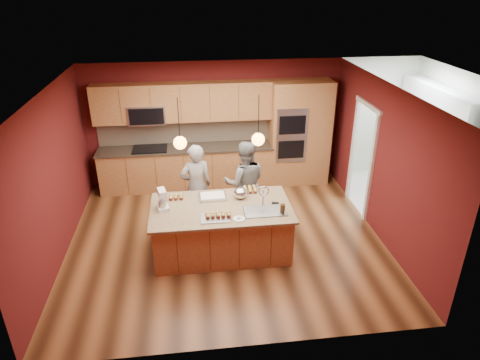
{
  "coord_description": "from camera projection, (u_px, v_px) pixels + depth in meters",
  "views": [
    {
      "loc": [
        -0.56,
        -6.47,
        4.29
      ],
      "look_at": [
        0.24,
        -0.1,
        1.2
      ],
      "focal_mm": 32.0,
      "sensor_mm": 36.0,
      "label": 1
    }
  ],
  "objects": [
    {
      "name": "cupcakes_left",
      "position": [
        176.0,
        197.0,
        7.25
      ],
      "size": [
        0.25,
        0.17,
        0.08
      ],
      "primitive_type": null,
      "color": "gold",
      "rests_on": "island"
    },
    {
      "name": "laundry_room",
      "position": [
        438.0,
        106.0,
        8.42
      ],
      "size": [
        2.6,
        2.7,
        2.7
      ],
      "color": "beige",
      "rests_on": "ground"
    },
    {
      "name": "cooling_rack",
      "position": [
        215.0,
        218.0,
        6.68
      ],
      "size": [
        0.45,
        0.32,
        0.02
      ],
      "primitive_type": "cube",
      "rotation": [
        0.0,
        0.0,
        -0.01
      ],
      "color": "#A6A8AD",
      "rests_on": "island"
    },
    {
      "name": "pendant_right",
      "position": [
        258.0,
        139.0,
        6.58
      ],
      "size": [
        0.2,
        0.2,
        0.8
      ],
      "color": "black",
      "rests_on": "ceiling"
    },
    {
      "name": "oven_column",
      "position": [
        299.0,
        133.0,
        9.38
      ],
      "size": [
        1.3,
        0.62,
        2.3
      ],
      "color": "brown",
      "rests_on": "floor"
    },
    {
      "name": "person_left",
      "position": [
        196.0,
        186.0,
        7.79
      ],
      "size": [
        0.66,
        0.51,
        1.62
      ],
      "primitive_type": "imported",
      "rotation": [
        0.0,
        0.0,
        3.38
      ],
      "color": "black",
      "rests_on": "floor"
    },
    {
      "name": "person_right",
      "position": [
        245.0,
        183.0,
        7.89
      ],
      "size": [
        0.83,
        0.66,
        1.64
      ],
      "primitive_type": "imported",
      "rotation": [
        0.0,
        0.0,
        3.09
      ],
      "color": "slate",
      "rests_on": "floor"
    },
    {
      "name": "mixing_bowl",
      "position": [
        240.0,
        193.0,
        7.26
      ],
      "size": [
        0.23,
        0.23,
        0.2
      ],
      "primitive_type": "ellipsoid",
      "color": "silver",
      "rests_on": "island"
    },
    {
      "name": "cupcakes_right",
      "position": [
        250.0,
        189.0,
        7.51
      ],
      "size": [
        0.25,
        0.25,
        0.08
      ],
      "primitive_type": null,
      "color": "gold",
      "rests_on": "island"
    },
    {
      "name": "tumbler",
      "position": [
        282.0,
        209.0,
        6.8
      ],
      "size": [
        0.08,
        0.08,
        0.16
      ],
      "primitive_type": "cylinder",
      "color": "#312111",
      "rests_on": "island"
    },
    {
      "name": "phone",
      "position": [
        275.0,
        203.0,
        7.12
      ],
      "size": [
        0.13,
        0.09,
        0.01
      ],
      "primitive_type": "cube",
      "rotation": [
        0.0,
        0.0,
        -0.18
      ],
      "color": "black",
      "rests_on": "island"
    },
    {
      "name": "stand_mixer",
      "position": [
        162.0,
        201.0,
        6.91
      ],
      "size": [
        0.23,
        0.28,
        0.34
      ],
      "rotation": [
        0.0,
        0.0,
        0.23
      ],
      "color": "white",
      "rests_on": "island"
    },
    {
      "name": "island",
      "position": [
        222.0,
        228.0,
        7.19
      ],
      "size": [
        2.31,
        1.29,
        1.23
      ],
      "color": "brown",
      "rests_on": "floor"
    },
    {
      "name": "sheet_cake",
      "position": [
        213.0,
        196.0,
        7.3
      ],
      "size": [
        0.48,
        0.36,
        0.05
      ],
      "rotation": [
        0.0,
        0.0,
        0.03
      ],
      "color": "#B8BABF",
      "rests_on": "island"
    },
    {
      "name": "doorway_trim",
      "position": [
        361.0,
        160.0,
        8.27
      ],
      "size": [
        0.08,
        1.11,
        2.2
      ],
      "primitive_type": null,
      "color": "silver",
      "rests_on": "wall_right"
    },
    {
      "name": "wall_front",
      "position": [
        245.0,
        260.0,
        4.88
      ],
      "size": [
        5.5,
        0.0,
        5.5
      ],
      "primitive_type": "plane",
      "rotation": [
        -1.57,
        0.0,
        0.0
      ],
      "color": "#551415",
      "rests_on": "ground"
    },
    {
      "name": "wall_left",
      "position": [
        53.0,
        179.0,
        6.81
      ],
      "size": [
        0.0,
        5.0,
        5.0
      ],
      "primitive_type": "plane",
      "rotation": [
        1.57,
        0.0,
        1.57
      ],
      "color": "#551415",
      "rests_on": "ground"
    },
    {
      "name": "floor",
      "position": [
        226.0,
        238.0,
        7.71
      ],
      "size": [
        5.5,
        5.5,
        0.0
      ],
      "primitive_type": "plane",
      "color": "#3E2311",
      "rests_on": "ground"
    },
    {
      "name": "ceiling",
      "position": [
        223.0,
        90.0,
        6.53
      ],
      "size": [
        5.5,
        5.5,
        0.0
      ],
      "primitive_type": "plane",
      "rotation": [
        3.14,
        0.0,
        0.0
      ],
      "color": "white",
      "rests_on": "ground"
    },
    {
      "name": "cupcakes_rack",
      "position": [
        218.0,
        215.0,
        6.68
      ],
      "size": [
        0.42,
        0.17,
        0.08
      ],
      "primitive_type": null,
      "color": "gold",
      "rests_on": "island"
    },
    {
      "name": "dryer",
      "position": [
        409.0,
        165.0,
        9.41
      ],
      "size": [
        0.71,
        0.72,
        1.02
      ],
      "primitive_type": "cube",
      "rotation": [
        0.0,
        0.0,
        0.12
      ],
      "color": "white",
      "rests_on": "floor"
    },
    {
      "name": "washer",
      "position": [
        428.0,
        181.0,
        8.68
      ],
      "size": [
        0.71,
        0.73,
        1.02
      ],
      "primitive_type": "cube",
      "rotation": [
        0.0,
        0.0,
        -0.13
      ],
      "color": "white",
      "rests_on": "floor"
    },
    {
      "name": "wall_right",
      "position": [
        382.0,
        162.0,
        7.43
      ],
      "size": [
        0.0,
        5.0,
        5.0
      ],
      "primitive_type": "plane",
      "rotation": [
        1.57,
        0.0,
        -1.57
      ],
      "color": "#551415",
      "rests_on": "ground"
    },
    {
      "name": "pendant_left",
      "position": [
        180.0,
        143.0,
        6.45
      ],
      "size": [
        0.2,
        0.2,
        0.8
      ],
      "color": "black",
      "rests_on": "ceiling"
    },
    {
      "name": "plate",
      "position": [
        239.0,
        219.0,
        6.66
      ],
      "size": [
        0.19,
        0.19,
        0.01
      ],
      "primitive_type": "cylinder",
      "color": "silver",
      "rests_on": "island"
    },
    {
      "name": "wall_back",
      "position": [
        214.0,
        123.0,
        9.35
      ],
      "size": [
        5.5,
        0.0,
        5.5
      ],
      "primitive_type": "plane",
      "rotation": [
        1.57,
        0.0,
        0.0
      ],
      "color": "#551415",
      "rests_on": "ground"
    },
    {
      "name": "cabinet_run",
      "position": [
        184.0,
        145.0,
        9.21
      ],
      "size": [
        3.74,
        0.64,
        2.3
      ],
      "color": "brown",
      "rests_on": "floor"
    }
  ]
}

